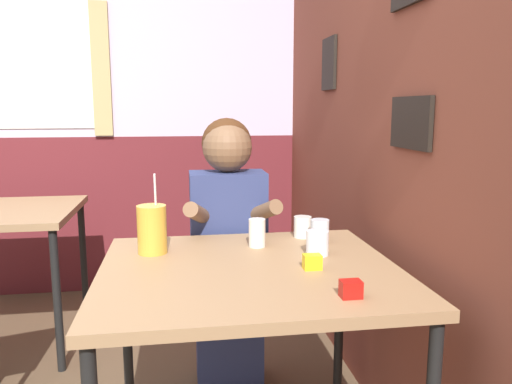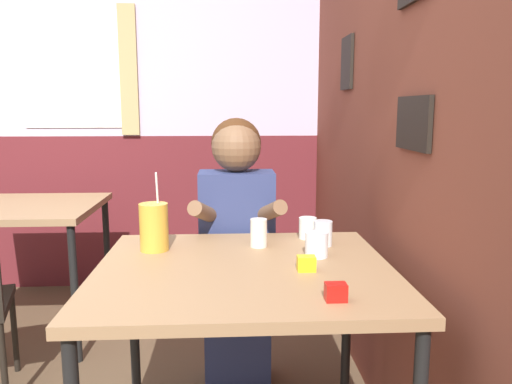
{
  "view_description": "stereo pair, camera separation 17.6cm",
  "coord_description": "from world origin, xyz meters",
  "px_view_note": "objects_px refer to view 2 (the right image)",
  "views": [
    {
      "loc": [
        0.58,
        -1.27,
        1.3
      ],
      "look_at": [
        0.86,
        0.52,
        0.99
      ],
      "focal_mm": 35.0,
      "sensor_mm": 36.0,
      "label": 1
    },
    {
      "loc": [
        0.75,
        -1.29,
        1.3
      ],
      "look_at": [
        0.86,
        0.52,
        0.99
      ],
      "focal_mm": 35.0,
      "sensor_mm": 36.0,
      "label": 2
    }
  ],
  "objects_px": {
    "person_seated": "(237,243)",
    "cocktail_pitcher": "(154,227)",
    "background_table": "(22,219)",
    "main_table": "(244,285)"
  },
  "relations": [
    {
      "from": "person_seated",
      "to": "cocktail_pitcher",
      "type": "distance_m",
      "value": 0.53
    },
    {
      "from": "main_table",
      "to": "cocktail_pitcher",
      "type": "bearing_deg",
      "value": 146.81
    },
    {
      "from": "main_table",
      "to": "background_table",
      "type": "xyz_separation_m",
      "value": [
        -1.21,
        1.17,
        -0.02
      ]
    },
    {
      "from": "background_table",
      "to": "person_seated",
      "type": "bearing_deg",
      "value": -25.36
    },
    {
      "from": "cocktail_pitcher",
      "to": "main_table",
      "type": "bearing_deg",
      "value": -33.19
    },
    {
      "from": "background_table",
      "to": "person_seated",
      "type": "xyz_separation_m",
      "value": [
        1.19,
        -0.57,
        -0.0
      ]
    },
    {
      "from": "background_table",
      "to": "cocktail_pitcher",
      "type": "height_order",
      "value": "cocktail_pitcher"
    },
    {
      "from": "main_table",
      "to": "person_seated",
      "type": "distance_m",
      "value": 0.6
    },
    {
      "from": "person_seated",
      "to": "cocktail_pitcher",
      "type": "bearing_deg",
      "value": -129.83
    },
    {
      "from": "background_table",
      "to": "person_seated",
      "type": "distance_m",
      "value": 1.32
    }
  ]
}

